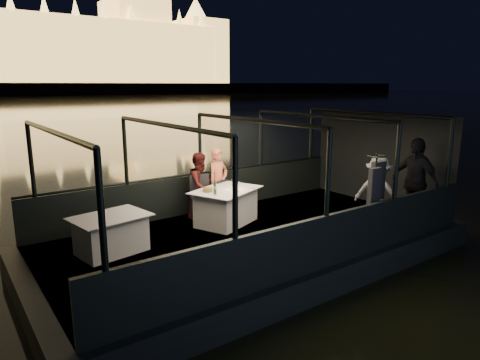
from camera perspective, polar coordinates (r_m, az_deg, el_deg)
boat_hull at (r=8.94m, az=1.52°, el=-10.21°), size 8.60×4.40×1.00m
boat_deck at (r=8.76m, az=1.54°, el=-7.31°), size 8.00×4.00×0.04m
gunwale_port at (r=10.22m, az=-5.23°, el=-1.69°), size 8.00×0.08×0.90m
gunwale_starboard at (r=7.21m, az=11.29°, el=-8.07°), size 8.00×0.08×0.90m
cabin_glass_port at (r=10.00m, az=-5.37°, el=4.71°), size 8.00×0.02×1.40m
cabin_glass_starboard at (r=6.89m, az=11.70°, el=0.92°), size 8.00×0.02×1.40m
cabin_roof_glass at (r=8.26m, az=1.63°, el=7.99°), size 8.00×4.00×0.02m
end_wall_fore at (r=6.88m, az=-26.11°, el=-4.02°), size 0.02×4.00×2.30m
end_wall_aft at (r=11.27m, az=18.03°, el=2.72°), size 0.02×4.00×2.30m
canopy_ribs at (r=8.44m, az=1.58°, el=0.18°), size 8.00×4.00×2.30m
dining_table_central at (r=9.28m, az=-1.87°, el=-3.54°), size 1.74×1.53×0.77m
dining_table_aft at (r=8.05m, az=-16.81°, el=-6.66°), size 1.43×1.14×0.69m
chair_port_left at (r=9.48m, az=-4.78°, el=-2.81°), size 0.51×0.51×1.01m
chair_port_right at (r=9.78m, az=-1.85°, el=-2.29°), size 0.49×0.49×0.81m
coat_stand at (r=8.36m, az=17.42°, el=-2.28°), size 0.54×0.46×1.74m
person_woman_coral at (r=9.97m, az=-2.92°, el=-0.25°), size 0.62×0.48×1.53m
person_man_maroon at (r=9.67m, az=-5.26°, el=-0.68°), size 0.88×0.80×1.49m
passenger_stripe at (r=9.42m, az=17.91°, el=-0.99°), size 0.88×1.11×1.51m
passenger_dark at (r=9.90m, az=22.19°, el=-0.67°), size 0.55×1.14×1.89m
wine_bottle at (r=8.76m, az=-3.36°, el=-0.95°), size 0.08×0.08×0.29m
bread_basket at (r=8.99m, az=-4.32°, el=-1.32°), size 0.23×0.23×0.08m
amber_candle at (r=9.18m, az=-0.73°, el=-1.01°), size 0.05×0.05×0.07m
plate_near at (r=9.30m, az=1.27°, el=-1.02°), size 0.32×0.32×0.02m
plate_far at (r=9.10m, az=-4.52°, el=-1.37°), size 0.26×0.26×0.02m
wine_glass_white at (r=8.66m, az=-3.34°, el=-1.48°), size 0.07×0.07×0.19m
wine_glass_red at (r=9.36m, az=-1.02°, el=-0.38°), size 0.07×0.07×0.17m
wine_glass_empty at (r=8.97m, az=-0.14°, el=-0.96°), size 0.08×0.08×0.20m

